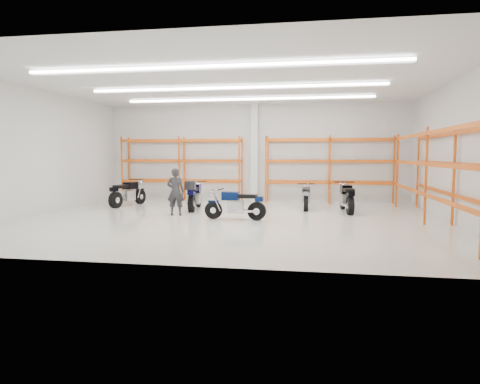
% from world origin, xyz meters
% --- Properties ---
extents(ground, '(14.00, 14.00, 0.00)m').
position_xyz_m(ground, '(0.00, 0.00, 0.00)').
color(ground, silver).
rests_on(ground, ground).
extents(room_shell, '(14.02, 12.02, 4.51)m').
position_xyz_m(room_shell, '(0.00, 0.03, 3.28)').
color(room_shell, silver).
rests_on(room_shell, ground).
extents(motorcycle_main, '(2.09, 0.69, 1.03)m').
position_xyz_m(motorcycle_main, '(0.21, 0.04, 0.48)').
color(motorcycle_main, black).
rests_on(motorcycle_main, ground).
extents(motorcycle_back_a, '(0.93, 2.23, 1.11)m').
position_xyz_m(motorcycle_back_a, '(-5.01, 2.92, 0.52)').
color(motorcycle_back_a, black).
rests_on(motorcycle_back_a, ground).
extents(motorcycle_back_b, '(0.74, 2.32, 1.19)m').
position_xyz_m(motorcycle_back_b, '(-1.87, 2.14, 0.57)').
color(motorcycle_back_b, black).
rests_on(motorcycle_back_b, ground).
extents(motorcycle_back_c, '(0.67, 2.02, 0.99)m').
position_xyz_m(motorcycle_back_c, '(2.41, 3.15, 0.47)').
color(motorcycle_back_c, black).
rests_on(motorcycle_back_c, ground).
extents(motorcycle_back_d, '(0.75, 2.28, 1.12)m').
position_xyz_m(motorcycle_back_d, '(3.93, 2.52, 0.52)').
color(motorcycle_back_d, black).
rests_on(motorcycle_back_d, ground).
extents(standing_man, '(0.65, 0.46, 1.69)m').
position_xyz_m(standing_man, '(-2.15, 0.69, 0.85)').
color(standing_man, black).
rests_on(standing_man, ground).
extents(structural_column, '(0.32, 0.32, 4.50)m').
position_xyz_m(structural_column, '(0.00, 5.82, 2.25)').
color(structural_column, white).
rests_on(structural_column, ground).
extents(pallet_racking_back_left, '(5.67, 0.87, 3.00)m').
position_xyz_m(pallet_racking_back_left, '(-3.40, 5.48, 1.79)').
color(pallet_racking_back_left, '#D7560C').
rests_on(pallet_racking_back_left, ground).
extents(pallet_racking_back_right, '(5.67, 0.87, 3.00)m').
position_xyz_m(pallet_racking_back_right, '(3.40, 5.48, 1.79)').
color(pallet_racking_back_right, '#D7560C').
rests_on(pallet_racking_back_right, ground).
extents(pallet_racking_side, '(0.87, 9.07, 3.00)m').
position_xyz_m(pallet_racking_side, '(6.48, 0.00, 1.81)').
color(pallet_racking_side, '#D7560C').
rests_on(pallet_racking_side, ground).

